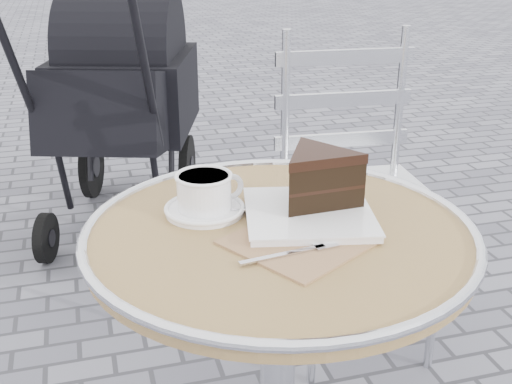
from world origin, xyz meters
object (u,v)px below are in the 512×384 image
object	(u,v)px
cafe_table	(279,306)
bistro_chair	(350,154)
cake_plate_set	(316,186)
cappuccino_set	(205,196)
baby_stroller	(121,108)

from	to	relation	value
cafe_table	bistro_chair	distance (m)	0.83
cake_plate_set	bistro_chair	size ratio (longest dim) A/B	0.39
cappuccino_set	bistro_chair	size ratio (longest dim) A/B	0.18
cafe_table	bistro_chair	size ratio (longest dim) A/B	0.77
cake_plate_set	bistro_chair	world-z (taller)	bistro_chair
bistro_chair	baby_stroller	bearing A→B (deg)	125.37
cappuccino_set	baby_stroller	distance (m)	1.63
bistro_chair	cake_plate_set	bearing A→B (deg)	-114.61
cafe_table	cappuccino_set	bearing A→B (deg)	136.66
cafe_table	baby_stroller	xyz separation A→B (m)	(-0.16, 1.72, -0.05)
cafe_table	cappuccino_set	size ratio (longest dim) A/B	4.29
cappuccino_set	baby_stroller	bearing A→B (deg)	80.42
cake_plate_set	bistro_chair	xyz separation A→B (m)	(0.36, 0.65, -0.19)
cappuccino_set	bistro_chair	bearing A→B (deg)	35.07
bistro_chair	baby_stroller	xyz separation A→B (m)	(-0.61, 1.02, -0.08)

